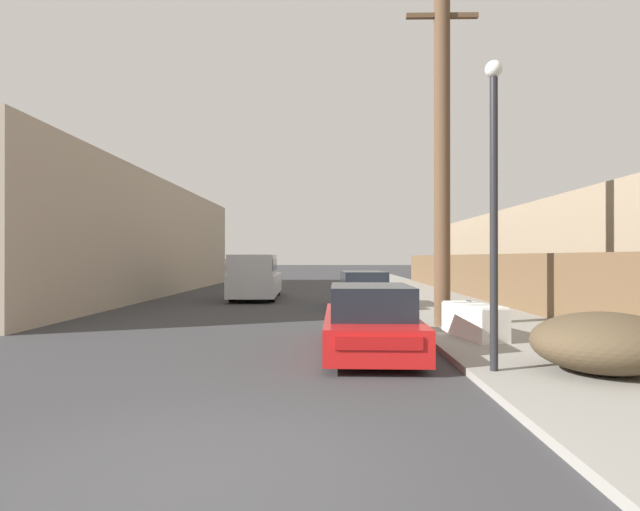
# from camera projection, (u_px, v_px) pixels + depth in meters

# --- Properties ---
(ground_plane) EXTENTS (220.00, 220.00, 0.00)m
(ground_plane) POSITION_uv_depth(u_px,v_px,m) (199.00, 481.00, 4.09)
(ground_plane) COLOR #38383A
(sidewalk_curb) EXTENTS (4.20, 63.00, 0.12)m
(sidewalk_curb) POSITION_uv_depth(u_px,v_px,m) (405.00, 289.00, 27.50)
(sidewalk_curb) COLOR gray
(sidewalk_curb) RESTS_ON ground
(discarded_fridge) EXTENTS (1.00, 1.89, 0.74)m
(discarded_fridge) POSITION_uv_depth(u_px,v_px,m) (474.00, 321.00, 10.65)
(discarded_fridge) COLOR white
(discarded_fridge) RESTS_ON sidewalk_curb
(parked_sports_car_red) EXTENTS (1.79, 4.44, 1.31)m
(parked_sports_car_red) POSITION_uv_depth(u_px,v_px,m) (370.00, 322.00, 9.62)
(parked_sports_car_red) COLOR red
(parked_sports_car_red) RESTS_ON ground
(car_parked_mid) EXTENTS (1.91, 4.37, 1.33)m
(car_parked_mid) POSITION_uv_depth(u_px,v_px,m) (363.00, 291.00, 17.89)
(car_parked_mid) COLOR silver
(car_parked_mid) RESTS_ON ground
(pickup_truck) EXTENTS (2.15, 5.82, 1.93)m
(pickup_truck) POSITION_uv_depth(u_px,v_px,m) (255.00, 277.00, 21.56)
(pickup_truck) COLOR silver
(pickup_truck) RESTS_ON ground
(utility_pole) EXTENTS (1.80, 0.40, 8.64)m
(utility_pole) POSITION_uv_depth(u_px,v_px,m) (442.00, 151.00, 12.50)
(utility_pole) COLOR brown
(utility_pole) RESTS_ON sidewalk_curb
(street_lamp) EXTENTS (0.26, 0.26, 4.70)m
(street_lamp) POSITION_uv_depth(u_px,v_px,m) (494.00, 191.00, 7.54)
(street_lamp) COLOR #232326
(street_lamp) RESTS_ON sidewalk_curb
(brush_pile) EXTENTS (2.14, 1.88, 0.90)m
(brush_pile) POSITION_uv_depth(u_px,v_px,m) (605.00, 343.00, 7.38)
(brush_pile) COLOR brown
(brush_pile) RESTS_ON sidewalk_curb
(wooden_fence) EXTENTS (0.08, 32.30, 1.83)m
(wooden_fence) POSITION_uv_depth(u_px,v_px,m) (478.00, 276.00, 20.52)
(wooden_fence) COLOR brown
(wooden_fence) RESTS_ON sidewalk_curb
(building_left_block) EXTENTS (7.00, 24.90, 5.42)m
(building_left_block) POSITION_uv_depth(u_px,v_px,m) (100.00, 239.00, 24.11)
(building_left_block) COLOR tan
(building_left_block) RESTS_ON ground
(building_right_house) EXTENTS (6.00, 23.50, 4.08)m
(building_right_house) POSITION_uv_depth(u_px,v_px,m) (585.00, 252.00, 21.74)
(building_right_house) COLOR gray
(building_right_house) RESTS_ON ground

